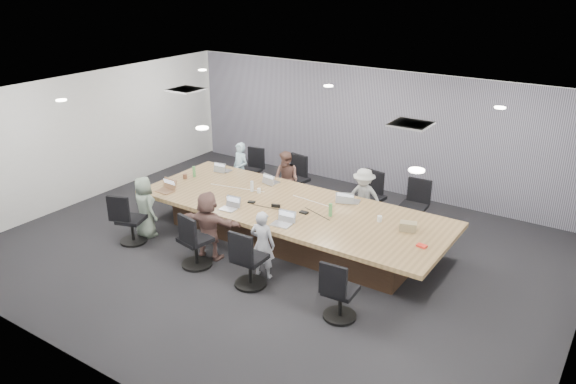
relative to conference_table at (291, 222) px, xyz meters
The scene contains 38 objects.
floor 0.64m from the conference_table, 90.00° to the right, with size 10.00×8.00×0.00m, color black.
ceiling 2.45m from the conference_table, 90.00° to the right, with size 10.00×8.00×0.00m, color white.
wall_back 3.64m from the conference_table, 90.00° to the left, with size 10.00×2.80×0.00m, color silver.
wall_front 4.61m from the conference_table, 90.00° to the right, with size 10.00×2.80×0.00m, color silver.
wall_left 5.12m from the conference_table, behind, with size 8.00×2.80×0.00m, color silver.
curtain 3.56m from the conference_table, 90.00° to the left, with size 9.80×0.04×2.80m, color gray.
conference_table is the anchor object (origin of this frame).
chair_0 2.83m from the conference_table, 143.09° to the left, with size 0.52×0.52×0.77m, color black, non-canonical shape.
chair_1 1.98m from the conference_table, 120.60° to the left, with size 0.58×0.58×0.85m, color black, non-canonical shape.
chair_2 1.89m from the conference_table, 63.85° to the left, with size 0.57×0.57×0.84m, color black, non-canonical shape.
chair_3 2.44m from the conference_table, 44.16° to the left, with size 0.59×0.59×0.87m, color black, non-canonical shape.
chair_4 3.01m from the conference_table, 145.55° to the right, with size 0.54×0.54×0.79m, color black, non-canonical shape.
chair_5 1.91m from the conference_table, 116.90° to the right, with size 0.57×0.57×0.85m, color black, non-canonical shape.
chair_6 1.73m from the conference_table, 79.29° to the right, with size 0.56×0.56×0.84m, color black, non-canonical shape.
chair_7 2.62m from the conference_table, 40.46° to the right, with size 0.53×0.53×0.79m, color black, non-canonical shape.
person_0 2.64m from the conference_table, 149.18° to the left, with size 0.45×0.29×1.23m, color #ADD6EA.
laptop_0 2.43m from the conference_table, 160.53° to the left, with size 0.29×0.20×0.02m, color #B2B2B7.
person_1 1.70m from the conference_table, 126.67° to the left, with size 0.60×0.47×1.24m, color brown.
laptop_1 1.33m from the conference_table, 141.49° to the left, with size 0.31×0.21×0.02m, color #B2B2B7.
person_2 1.60m from the conference_table, 58.28° to the left, with size 0.80×0.46×1.23m, color #9D9F9D.
laptop_2 1.21m from the conference_table, 43.79° to the left, with size 0.35×0.24×0.02m, color #B2B2B7.
person_4 2.83m from the conference_table, 151.42° to the right, with size 0.59×0.39×1.21m, color slate.
laptop_4 2.63m from the conference_table, 162.11° to the right, with size 0.35×0.24×0.02m, color #8C6647.
person_5 1.62m from the conference_table, 122.57° to the right, with size 1.18×0.38×1.27m, color brown.
laptop_5 1.23m from the conference_table, 137.15° to the right, with size 0.30×0.21×0.02m, color #B2B2B7.
person_6 1.40m from the conference_table, 76.60° to the right, with size 0.44×0.29×1.20m, color #9EA0AE.
laptop_6 0.93m from the conference_table, 68.11° to the right, with size 0.34×0.23×0.02m, color #B2B2B7.
bottle_green_left 2.61m from the conference_table, behind, with size 0.06×0.06×0.23m, color #4F964E.
bottle_green_right 0.96m from the conference_table, ahead, with size 0.07×0.07×0.24m, color #4F964E.
bottle_clear 1.15m from the conference_table, behind, with size 0.06×0.06×0.21m, color silver.
cup_white_far 0.98m from the conference_table, 167.91° to the left, with size 0.07×0.07×0.09m, color white.
cup_white_near 1.74m from the conference_table, ahead, with size 0.08×0.08×0.11m, color white.
mug_brown 2.68m from the conference_table, behind, with size 0.09×0.09×0.11m, color brown.
mic_left 0.84m from the conference_table, 157.26° to the right, with size 0.13×0.09×0.03m, color black.
mic_right 0.54m from the conference_table, 22.22° to the right, with size 0.15×0.10×0.03m, color black.
stapler 0.47m from the conference_table, 130.57° to the right, with size 0.17×0.04×0.06m, color black.
canvas_bag 2.28m from the conference_table, ahead, with size 0.28×0.17×0.15m, color #90815B.
snack_packet 2.68m from the conference_table, ahead, with size 0.16×0.11×0.04m, color red.
Camera 1 is at (5.28, -7.55, 4.90)m, focal length 35.00 mm.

